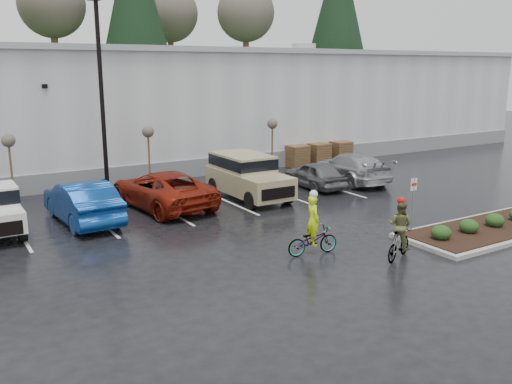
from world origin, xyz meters
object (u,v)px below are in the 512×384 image
car_blue (82,202)px  car_red (162,189)px  sapling_west (9,144)px  pallet_stack_a (297,156)px  sapling_east (272,127)px  suv_tan (249,177)px  cyclist_olive (399,236)px  fire_lane_sign (413,199)px  pallet_stack_b (319,154)px  pallet_stack_c (340,152)px  cyclist_hivis (313,235)px  car_grey (314,175)px  lamppost (100,76)px  car_far_silver (350,168)px  sapling_mid (148,135)px

car_blue → car_red: car_blue is taller
sapling_west → pallet_stack_a: size_ratio=2.37×
sapling_east → suv_tan: 6.57m
cyclist_olive → pallet_stack_a: bearing=-46.6°
fire_lane_sign → cyclist_olive: size_ratio=1.06×
car_blue → car_red: 3.65m
pallet_stack_b → cyclist_olive: (-8.62, -15.33, 0.10)m
pallet_stack_b → fire_lane_sign: 15.23m
pallet_stack_c → cyclist_hivis: 18.44m
car_blue → cyclist_olive: (7.66, -9.67, -0.08)m
car_blue → cyclist_hivis: 9.61m
car_grey → cyclist_hivis: 10.28m
pallet_stack_a → fire_lane_sign: 14.60m
pallet_stack_a → car_red: bearing=-155.0°
pallet_stack_a → lamppost: bearing=-170.9°
pallet_stack_a → car_far_silver: car_far_silver is taller
car_blue → cyclist_hivis: cyclist_hivis is taller
car_grey → car_far_silver: size_ratio=0.74×
car_red → sapling_west: bearing=-43.6°
sapling_east → car_grey: 4.84m
pallet_stack_a → car_blue: size_ratio=0.26×
car_red → sapling_mid: bearing=-110.2°
sapling_west → pallet_stack_c: bearing=2.9°
sapling_west → suv_tan: (9.67, -4.64, -1.70)m
car_far_silver → sapling_west: bearing=-7.4°
cyclist_hivis → sapling_east: bearing=-19.9°
car_far_silver → fire_lane_sign: bearing=69.4°
sapling_west → car_red: 7.15m
sapling_mid → sapling_east: same height
sapling_west → pallet_stack_b: 18.34m
pallet_stack_c → car_far_silver: (-3.70, -5.24, 0.11)m
sapling_west → suv_tan: sapling_west is taller
sapling_west → cyclist_hivis: (7.47, -12.52, -2.04)m
cyclist_olive → car_far_silver: bearing=-56.0°
lamppost → pallet_stack_a: 13.61m
car_grey → car_far_silver: 2.54m
sapling_east → car_grey: (-0.24, -4.39, -2.04)m
pallet_stack_b → car_red: size_ratio=0.23×
pallet_stack_c → car_far_silver: size_ratio=0.25×
cyclist_hivis → cyclist_olive: (2.11, -1.81, 0.09)m
sapling_west → pallet_stack_b: sapling_west is taller
pallet_stack_c → suv_tan: suv_tan is taller
suv_tan → cyclist_olive: 9.70m
lamppost → fire_lane_sign: 14.78m
sapling_west → cyclist_olive: sapling_west is taller
sapling_mid → sapling_east: size_ratio=1.00×
sapling_mid → pallet_stack_c: bearing=4.2°
car_grey → cyclist_olive: bearing=70.5°
lamppost → car_blue: size_ratio=1.79×
sapling_west → sapling_mid: (6.50, 0.00, 0.00)m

